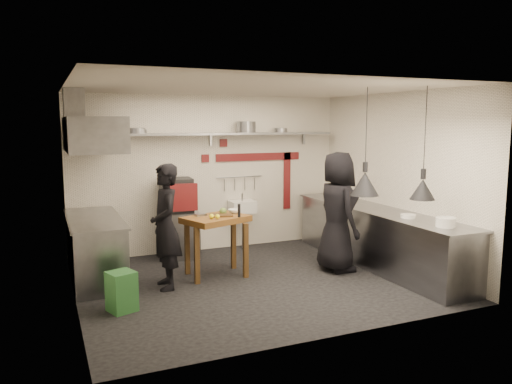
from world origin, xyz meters
name	(u,v)px	position (x,y,z in m)	size (l,w,h in m)	color
floor	(256,281)	(0.00, 0.00, 0.00)	(5.00, 5.00, 0.00)	black
ceiling	(256,88)	(0.00, 0.00, 2.80)	(5.00, 5.00, 0.00)	beige
wall_back	(210,174)	(0.00, 2.10, 1.40)	(5.00, 0.04, 2.80)	silver
wall_front	(335,211)	(0.00, -2.10, 1.40)	(5.00, 0.04, 2.80)	silver
wall_left	(71,197)	(-2.50, 0.00, 1.40)	(0.04, 4.20, 2.80)	silver
wall_right	(397,179)	(2.50, 0.00, 1.40)	(0.04, 4.20, 2.80)	silver
red_band_horiz	(259,157)	(0.95, 2.08, 1.68)	(1.70, 0.02, 0.14)	maroon
red_band_vert	(287,181)	(1.55, 2.08, 1.20)	(0.14, 0.02, 1.10)	maroon
red_tile_a	(224,143)	(0.25, 2.08, 1.95)	(0.14, 0.02, 0.14)	maroon
red_tile_b	(205,158)	(-0.10, 2.08, 1.68)	(0.14, 0.02, 0.14)	maroon
back_shelf	(213,134)	(0.00, 1.92, 2.12)	(4.60, 0.34, 0.04)	slate
shelf_bracket_left	(101,141)	(-1.90, 2.07, 2.02)	(0.04, 0.06, 0.24)	slate
shelf_bracket_mid	(211,139)	(0.00, 2.07, 2.02)	(0.04, 0.06, 0.24)	slate
shelf_bracket_right	(304,138)	(1.90, 2.07, 2.02)	(0.04, 0.06, 0.24)	slate
pan_far_left	(137,131)	(-1.33, 1.92, 2.19)	(0.27, 0.27, 0.09)	slate
pan_mid_left	(139,131)	(-1.29, 1.92, 2.18)	(0.25, 0.25, 0.07)	slate
stock_pot	(246,127)	(0.63, 1.92, 2.24)	(0.35, 0.35, 0.20)	slate
pan_right	(280,130)	(1.32, 1.92, 2.18)	(0.25, 0.25, 0.08)	slate
oven_stand	(179,235)	(-0.69, 1.74, 0.40)	(0.63, 0.58, 0.80)	slate
combi_oven	(176,195)	(-0.73, 1.76, 1.09)	(0.53, 0.49, 0.58)	black
oven_door	(183,197)	(-0.69, 1.45, 1.09)	(0.48, 0.03, 0.46)	maroon
oven_glass	(183,197)	(-0.69, 1.49, 1.09)	(0.33, 0.01, 0.34)	black
hand_sink	(242,207)	(0.55, 1.92, 0.78)	(0.46, 0.34, 0.22)	white
sink_tap	(242,197)	(0.55, 1.92, 0.96)	(0.03, 0.03, 0.14)	slate
sink_drain	(243,230)	(0.55, 1.88, 0.34)	(0.06, 0.06, 0.66)	slate
utensil_rail	(239,177)	(0.55, 2.06, 1.32)	(0.02, 0.02, 0.90)	slate
counter_right	(377,238)	(2.15, 0.00, 0.45)	(0.70, 3.80, 0.90)	slate
counter_right_top	(378,210)	(2.15, 0.00, 0.92)	(0.76, 3.90, 0.03)	slate
plate_stack	(446,222)	(2.12, -1.50, 1.00)	(0.26, 0.26, 0.13)	white
small_bowl_right	(408,216)	(2.10, -0.78, 0.96)	(0.22, 0.22, 0.05)	white
counter_left	(95,250)	(-2.15, 1.05, 0.45)	(0.70, 1.90, 0.90)	slate
counter_left_top	(94,219)	(-2.15, 1.05, 0.92)	(0.76, 2.00, 0.03)	slate
extractor_hood	(94,134)	(-2.10, 1.05, 2.15)	(0.78, 1.60, 0.50)	slate
hood_duct	(74,106)	(-2.35, 1.05, 2.55)	(0.28, 0.28, 0.50)	slate
green_bin	(122,291)	(-1.99, -0.41, 0.25)	(0.30, 0.30, 0.50)	#28632D
prep_table	(216,246)	(-0.45, 0.50, 0.46)	(0.92, 0.64, 0.92)	brown
cutting_board	(221,215)	(-0.37, 0.49, 0.93)	(0.33, 0.23, 0.03)	#493016
pepper_mill	(239,211)	(-0.15, 0.29, 1.02)	(0.04, 0.04, 0.20)	black
lemon_a	(212,216)	(-0.57, 0.32, 0.96)	(0.07, 0.07, 0.07)	yellow
lemon_b	(217,217)	(-0.50, 0.28, 0.96)	(0.07, 0.07, 0.07)	yellow
veg_ball	(223,211)	(-0.30, 0.60, 0.97)	(0.11, 0.11, 0.11)	olive
steel_tray	(200,215)	(-0.65, 0.63, 0.94)	(0.17, 0.11, 0.03)	slate
bowl	(234,211)	(-0.09, 0.64, 0.95)	(0.20, 0.20, 0.06)	white
heat_lamp_near	(366,142)	(1.33, -0.76, 2.05)	(0.40, 0.40, 1.50)	black
heat_lamp_far	(425,144)	(1.92, -1.26, 2.04)	(0.34, 0.34, 1.52)	black
chef_left	(166,227)	(-1.27, 0.24, 0.88)	(0.64, 0.42, 1.76)	black
chef_right	(337,212)	(1.40, 0.03, 0.94)	(0.92, 0.60, 1.87)	black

